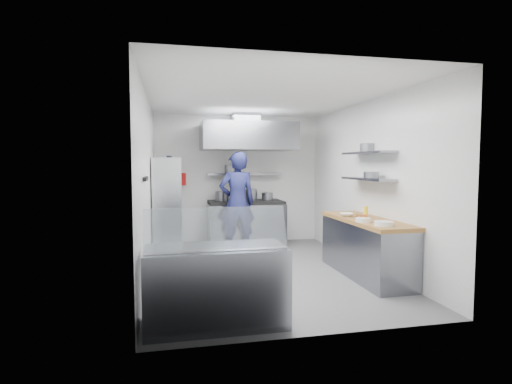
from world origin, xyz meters
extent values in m
plane|color=#535355|center=(0.00, 0.00, 0.00)|extent=(5.00, 5.00, 0.00)
plane|color=silver|center=(0.00, 0.00, 2.80)|extent=(5.00, 5.00, 0.00)
cube|color=white|center=(0.00, 2.50, 1.40)|extent=(3.60, 2.80, 0.02)
cube|color=white|center=(0.00, -2.50, 1.40)|extent=(3.60, 2.80, 0.02)
cube|color=white|center=(-1.80, 0.00, 1.40)|extent=(2.80, 5.00, 0.02)
cube|color=white|center=(1.80, 0.00, 1.40)|extent=(2.80, 5.00, 0.02)
cube|color=gray|center=(0.10, 2.10, 0.45)|extent=(1.60, 0.80, 0.90)
cube|color=black|center=(0.10, 2.10, 0.93)|extent=(1.57, 0.78, 0.06)
cylinder|color=slate|center=(-0.40, 2.19, 1.06)|extent=(0.27, 0.27, 0.20)
cylinder|color=slate|center=(0.18, 2.17, 1.08)|extent=(0.37, 0.37, 0.24)
cylinder|color=slate|center=(0.59, 2.19, 1.04)|extent=(0.24, 0.24, 0.16)
cube|color=gray|center=(0.10, 2.34, 1.52)|extent=(1.60, 0.30, 0.04)
cylinder|color=slate|center=(-0.17, 2.52, 1.63)|extent=(0.26, 0.26, 0.18)
cube|color=gray|center=(0.10, 1.93, 2.30)|extent=(1.90, 1.15, 0.55)
cube|color=slate|center=(0.10, 2.15, 2.68)|extent=(0.55, 0.55, 0.24)
cube|color=#AF0E0E|center=(-1.25, 2.44, 1.42)|extent=(0.22, 0.10, 0.26)
imported|color=#191C4B|center=(-0.19, 1.50, 0.99)|extent=(0.77, 0.54, 1.98)
cube|color=silver|center=(-1.53, 1.21, 0.93)|extent=(0.50, 0.90, 1.85)
cube|color=white|center=(-1.53, 1.11, 0.80)|extent=(0.17, 0.21, 0.19)
cube|color=yellow|center=(-1.53, 1.27, 1.30)|extent=(0.14, 0.18, 0.16)
cylinder|color=black|center=(-1.48, 1.20, 1.80)|extent=(0.10, 0.10, 0.18)
cube|color=black|center=(-1.78, -0.90, 1.55)|extent=(0.04, 0.55, 0.05)
cube|color=gray|center=(1.48, -0.60, 0.42)|extent=(0.62, 2.00, 0.84)
cube|color=#9C6932|center=(1.48, -0.60, 0.87)|extent=(0.65, 2.04, 0.06)
cylinder|color=white|center=(1.37, -1.31, 0.93)|extent=(0.26, 0.26, 0.06)
cylinder|color=white|center=(1.26, -0.94, 0.93)|extent=(0.21, 0.21, 0.06)
cylinder|color=orange|center=(1.46, -0.50, 0.93)|extent=(0.18, 0.18, 0.06)
cylinder|color=yellow|center=(1.52, -0.52, 0.99)|extent=(0.06, 0.06, 0.18)
imported|color=white|center=(1.29, -0.30, 0.93)|extent=(0.27, 0.27, 0.05)
cube|color=gray|center=(1.64, -0.30, 1.50)|extent=(0.30, 1.30, 0.04)
cube|color=gray|center=(1.64, -0.30, 1.92)|extent=(0.30, 1.30, 0.04)
cylinder|color=slate|center=(1.61, -0.50, 1.57)|extent=(0.24, 0.24, 0.10)
cylinder|color=slate|center=(1.75, -0.10, 2.01)|extent=(0.26, 0.26, 0.14)
cube|color=gray|center=(-1.00, -2.00, 0.42)|extent=(1.50, 0.70, 0.85)
cube|color=silver|center=(-1.00, -2.12, 1.07)|extent=(1.47, 0.19, 0.42)
camera|label=1|loc=(-1.46, -6.21, 1.74)|focal=28.00mm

